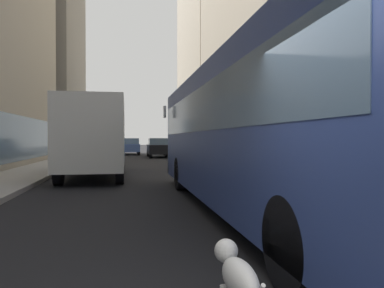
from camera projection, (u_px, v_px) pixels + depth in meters
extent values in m
plane|color=black|center=(142.00, 154.00, 37.30)|extent=(120.00, 120.00, 0.00)
cube|color=#9E9991|center=(83.00, 154.00, 36.29)|extent=(2.40, 110.00, 0.15)
cube|color=#9E9991|center=(197.00, 153.00, 38.30)|extent=(2.40, 110.00, 0.15)
cube|color=slate|center=(31.00, 138.00, 21.82)|extent=(0.08, 14.35, 2.40)
cube|color=gray|center=(22.00, 49.00, 37.39)|extent=(10.85, 15.11, 21.33)
cube|color=slate|center=(78.00, 139.00, 38.47)|extent=(0.08, 13.60, 2.40)
cube|color=slate|center=(232.00, 138.00, 27.12)|extent=(0.08, 20.61, 2.40)
cube|color=#A0937F|center=(225.00, 33.00, 50.64)|extent=(10.75, 18.44, 32.23)
cube|color=slate|center=(187.00, 139.00, 49.90)|extent=(0.08, 16.59, 2.40)
cube|color=#33478C|center=(257.00, 134.00, 7.95)|extent=(2.55, 11.50, 2.75)
cube|color=slate|center=(257.00, 111.00, 7.94)|extent=(2.57, 11.04, 0.90)
cube|color=black|center=(203.00, 166.00, 13.58)|extent=(2.55, 0.16, 0.44)
cylinder|color=black|center=(181.00, 174.00, 11.26)|extent=(0.30, 1.00, 1.00)
cylinder|color=black|center=(251.00, 172.00, 11.66)|extent=(0.30, 1.00, 1.00)
cylinder|color=black|center=(294.00, 245.00, 3.68)|extent=(0.30, 1.00, 1.00)
cube|color=silver|center=(165.00, 112.00, 12.75)|extent=(0.08, 0.24, 0.40)
cube|color=#4C6BB7|center=(130.00, 148.00, 36.51)|extent=(1.88, 4.09, 0.75)
cube|color=slate|center=(130.00, 141.00, 36.30)|extent=(1.73, 1.84, 0.55)
cylinder|color=black|center=(121.00, 151.00, 37.97)|extent=(0.22, 0.64, 0.64)
cylinder|color=black|center=(138.00, 151.00, 38.26)|extent=(0.22, 0.64, 0.64)
cylinder|color=black|center=(121.00, 152.00, 34.76)|extent=(0.22, 0.64, 0.64)
cylinder|color=black|center=(139.00, 152.00, 35.06)|extent=(0.22, 0.64, 0.64)
cube|color=silver|center=(171.00, 148.00, 36.57)|extent=(1.81, 4.69, 0.75)
cube|color=slate|center=(171.00, 141.00, 36.33)|extent=(1.66, 2.11, 0.55)
cylinder|color=black|center=(161.00, 151.00, 38.33)|extent=(0.22, 0.64, 0.64)
cylinder|color=black|center=(176.00, 151.00, 38.61)|extent=(0.22, 0.64, 0.64)
cylinder|color=black|center=(165.00, 152.00, 34.53)|extent=(0.22, 0.64, 0.64)
cylinder|color=black|center=(181.00, 152.00, 34.82)|extent=(0.22, 0.64, 0.64)
cube|color=black|center=(159.00, 149.00, 31.31)|extent=(1.88, 3.96, 0.75)
cube|color=slate|center=(159.00, 141.00, 31.11)|extent=(1.73, 1.78, 0.55)
cylinder|color=black|center=(148.00, 153.00, 32.71)|extent=(0.22, 0.64, 0.64)
cylinder|color=black|center=(167.00, 153.00, 33.00)|extent=(0.22, 0.64, 0.64)
cylinder|color=black|center=(151.00, 154.00, 29.63)|extent=(0.22, 0.64, 0.64)
cylinder|color=black|center=(171.00, 154.00, 29.92)|extent=(0.22, 0.64, 0.64)
cube|color=#19519E|center=(100.00, 140.00, 17.93)|extent=(2.30, 2.00, 2.10)
cube|color=silver|center=(94.00, 134.00, 14.23)|extent=(2.30, 5.50, 2.60)
cylinder|color=black|center=(79.00, 162.00, 17.76)|extent=(0.28, 0.90, 0.90)
cylinder|color=black|center=(122.00, 161.00, 18.12)|extent=(0.28, 0.90, 0.90)
cylinder|color=black|center=(58.00, 172.00, 12.35)|extent=(0.28, 0.90, 0.90)
cylinder|color=black|center=(120.00, 171.00, 12.71)|extent=(0.28, 0.90, 0.90)
ellipsoid|color=white|center=(240.00, 278.00, 2.72)|extent=(0.22, 0.60, 0.26)
sphere|color=white|center=(226.00, 251.00, 3.09)|extent=(0.20, 0.20, 0.20)
sphere|color=black|center=(219.00, 248.00, 3.10)|extent=(0.07, 0.07, 0.07)
sphere|color=black|center=(232.00, 248.00, 3.12)|extent=(0.07, 0.07, 0.07)
sphere|color=black|center=(242.00, 268.00, 2.83)|extent=(0.04, 0.04, 0.04)
sphere|color=black|center=(235.00, 280.00, 2.63)|extent=(0.04, 0.04, 0.04)
sphere|color=black|center=(251.00, 279.00, 2.55)|extent=(0.04, 0.04, 0.04)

